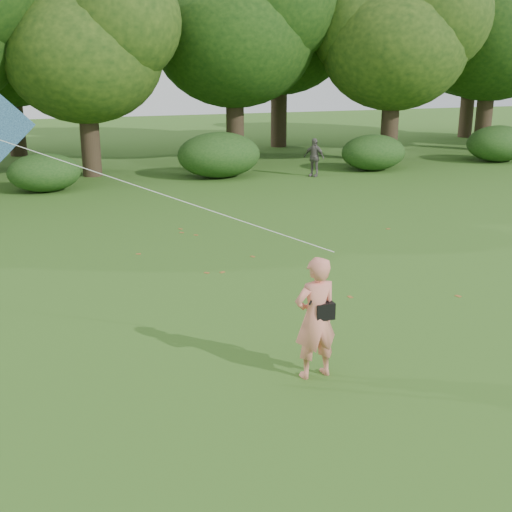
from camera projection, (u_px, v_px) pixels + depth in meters
name	position (u px, v px, depth m)	size (l,w,h in m)	color
ground	(354.00, 379.00, 9.88)	(100.00, 100.00, 0.00)	#265114
man_kite_flyer	(315.00, 318.00, 9.71)	(0.71, 0.46, 1.94)	#F18671
bystander_right	(314.00, 157.00, 26.96)	(0.94, 0.39, 1.61)	#67605B
crossbody_bag	(324.00, 310.00, 9.68)	(0.43, 0.20, 0.74)	black
tree_line	(159.00, 40.00, 29.44)	(54.70, 15.30, 9.48)	#3A2D1E
shrub_band	(130.00, 162.00, 25.30)	(39.15, 3.22, 1.88)	#264919
fallen_leaves	(252.00, 254.00, 16.23)	(7.43, 7.52, 0.01)	brown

